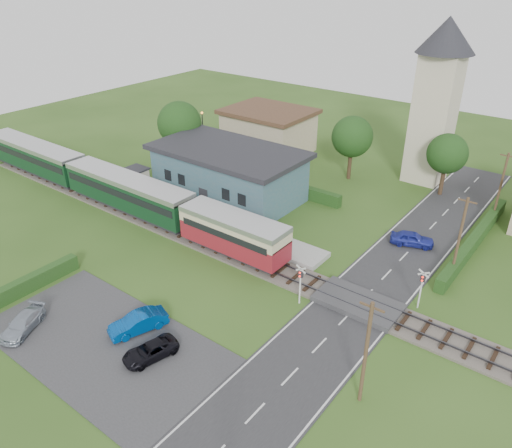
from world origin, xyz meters
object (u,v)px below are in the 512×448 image
Objects in this scene: church_tower at (438,90)px; house_west at (268,130)px; station_building at (229,172)px; pedestrian_far at (146,187)px; car_on_road at (412,239)px; train at (108,184)px; car_park_blue at (138,323)px; equipment_hut at (136,179)px; car_park_silver at (23,323)px; crossing_signal_near at (300,279)px; pedestrian_near at (244,221)px; car_park_dark at (150,351)px; crossing_signal_far at (422,284)px.

house_west is at bearing -171.47° from church_tower.
station_building is 9.96× the size of pedestrian_far.
church_tower is at bearing -3.19° from car_on_road.
car_park_blue is (18.00, -11.73, -1.44)m from train.
equipment_hut is 0.67× the size of car_park_silver.
station_building reaches higher than train.
crossing_signal_near is 19.46m from car_park_silver.
church_tower is at bearing 48.59° from station_building.
station_building is 22.84m from car_park_blue.
pedestrian_far is at bearing -94.15° from house_west.
crossing_signal_near reaches higher than pedestrian_near.
station_building is 8.81m from pedestrian_far.
car_park_blue is 1.06× the size of car_park_silver.
car_park_silver is at bearing -135.80° from pedestrian_far.
house_west is at bearing 76.21° from car_park_silver.
house_west is (-20.00, -3.00, -7.43)m from church_tower.
pedestrian_near is (-8.25, -22.88, -8.79)m from church_tower.
train reaches higher than equipment_hut.
train is at bearing 90.26° from car_on_road.
crossing_signal_near is at bearing 160.64° from pedestrian_near.
pedestrian_far is at bearing -133.18° from church_tower.
equipment_hut is 0.16× the size of station_building.
car_park_dark is at bearing -112.62° from crossing_signal_near.
crossing_signal_far is 0.87× the size of car_park_silver.
equipment_hut is 0.06× the size of train.
pedestrian_near is at bearing -109.83° from church_tower.
equipment_hut is 3.29m from train.
equipment_hut is 0.71× the size of car_park_dark.
church_tower is 29.57m from crossing_signal_near.
house_west reaches higher than train.
pedestrian_far is at bearing 85.69° from car_on_road.
church_tower is 4.69× the size of car_on_road.
house_west is (-5.00, 14.01, 0.10)m from station_building.
equipment_hut reaches higher than pedestrian_near.
car_park_blue is 1.12× the size of car_park_dark.
car_on_road is 2.33× the size of pedestrian_far.
pedestrian_far is at bearing 166.33° from crossing_signal_near.
car_park_dark is at bearing -61.44° from station_building.
equipment_hut reaches higher than pedestrian_far.
crossing_signal_near reaches higher than equipment_hut.
car_park_silver is at bearing -54.70° from train.
train is 32.31m from crossing_signal_far.
station_building is 24.51m from crossing_signal_far.
station_building is 0.37× the size of train.
train is at bearing -132.26° from church_tower.
station_building is at bearing -30.57° from pedestrian_near.
church_tower reaches higher than car_park_blue.
car_park_blue reaches higher than car_park_silver.
car_park_blue is at bearing -67.52° from house_west.
church_tower is at bearing 110.02° from crossing_signal_far.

